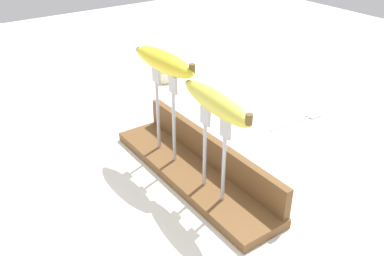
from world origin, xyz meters
The scene contains 9 objects.
ground_plane centered at (0.00, 0.00, 0.00)m, with size 3.00×3.00×0.00m, color white.
wooden_board centered at (0.00, 0.00, 0.01)m, with size 0.46×0.11×0.02m, color brown.
board_backstop centered at (0.00, 0.05, 0.05)m, with size 0.45×0.02×0.06m, color brown.
fork_stand_left centered at (-0.08, -0.01, 0.14)m, with size 0.09×0.01×0.20m.
fork_stand_right centered at (0.08, -0.01, 0.12)m, with size 0.08×0.01×0.17m.
banana_raised_left centered at (-0.08, -0.01, 0.24)m, with size 0.19×0.05×0.04m.
banana_raised_right centered at (0.08, -0.01, 0.21)m, with size 0.20×0.05×0.04m.
fork_fallen_near centered at (-0.04, 0.39, 0.00)m, with size 0.03×0.17×0.01m.
banana_chunk_far centered at (-0.48, 0.23, 0.02)m, with size 0.07×0.07×0.04m.
Camera 1 is at (0.59, -0.42, 0.53)m, focal length 39.28 mm.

